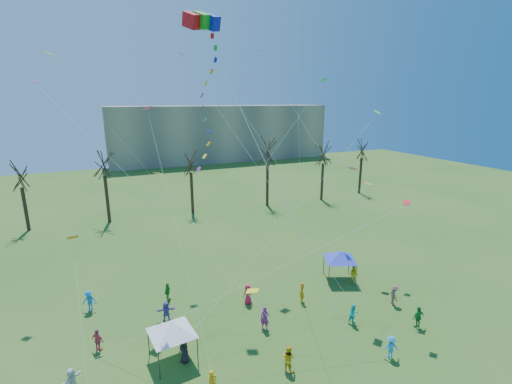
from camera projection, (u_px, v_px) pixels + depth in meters
name	position (u px, v px, depth m)	size (l,w,h in m)	color
distant_building	(220.00, 133.00, 100.37)	(60.00, 14.00, 15.00)	gray
bare_tree_row	(207.00, 165.00, 52.82)	(67.72, 8.33, 10.79)	black
big_box_kite	(212.00, 105.00, 20.91)	(3.77, 6.25, 21.71)	red
canopy_tent_white	(171.00, 327.00, 22.91)	(3.80, 3.80, 2.87)	#3F3F44
canopy_tent_blue	(340.00, 256.00, 33.44)	(3.53, 3.53, 2.88)	#3F3F44
festival_crowd	(248.00, 321.00, 26.16)	(25.31, 14.93, 1.85)	#C2183C
small_kites_aloft	(246.00, 140.00, 27.63)	(30.16, 19.71, 31.47)	#DF5D0B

